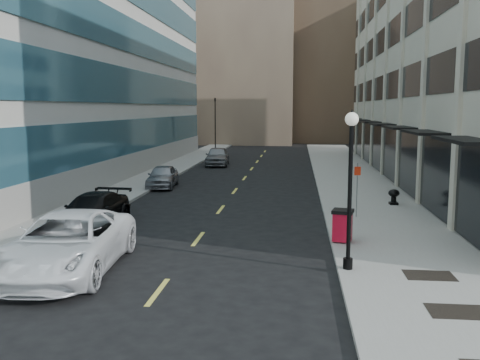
% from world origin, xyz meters
% --- Properties ---
extents(ground, '(160.00, 160.00, 0.00)m').
position_xyz_m(ground, '(0.00, 0.00, 0.00)').
color(ground, black).
rests_on(ground, ground).
extents(sidewalk_right, '(5.00, 80.00, 0.15)m').
position_xyz_m(sidewalk_right, '(7.50, 20.00, 0.07)').
color(sidewalk_right, gray).
rests_on(sidewalk_right, ground).
extents(sidewalk_left, '(3.00, 80.00, 0.15)m').
position_xyz_m(sidewalk_left, '(-6.50, 20.00, 0.07)').
color(sidewalk_left, gray).
rests_on(sidewalk_left, ground).
extents(building_left, '(16.14, 46.00, 20.00)m').
position_xyz_m(building_left, '(-15.95, 27.00, 9.99)').
color(building_left, beige).
rests_on(building_left, ground).
extents(skyline_tan_near, '(14.00, 18.00, 28.00)m').
position_xyz_m(skyline_tan_near, '(-4.00, 68.00, 14.00)').
color(skyline_tan_near, '#8E775D').
rests_on(skyline_tan_near, ground).
extents(skyline_brown, '(12.00, 16.00, 34.00)m').
position_xyz_m(skyline_brown, '(8.00, 72.00, 17.00)').
color(skyline_brown, brown).
rests_on(skyline_brown, ground).
extents(skyline_tan_far, '(12.00, 14.00, 22.00)m').
position_xyz_m(skyline_tan_far, '(-14.00, 78.00, 11.00)').
color(skyline_tan_far, '#8E775D').
rests_on(skyline_tan_far, ground).
extents(skyline_stone, '(10.00, 14.00, 20.00)m').
position_xyz_m(skyline_stone, '(18.00, 66.00, 10.00)').
color(skyline_stone, beige).
rests_on(skyline_stone, ground).
extents(grate_mid, '(1.40, 1.00, 0.01)m').
position_xyz_m(grate_mid, '(7.60, 1.00, 0.15)').
color(grate_mid, black).
rests_on(grate_mid, sidewalk_right).
extents(grate_far, '(1.40, 1.00, 0.01)m').
position_xyz_m(grate_far, '(7.60, 3.80, 0.15)').
color(grate_far, black).
rests_on(grate_far, sidewalk_right).
extents(road_centerline, '(0.15, 68.20, 0.01)m').
position_xyz_m(road_centerline, '(0.00, 17.00, 0.01)').
color(road_centerline, '#D8CC4C').
rests_on(road_centerline, ground).
extents(traffic_signal, '(0.66, 0.66, 6.98)m').
position_xyz_m(traffic_signal, '(-5.50, 48.00, 5.72)').
color(traffic_signal, black).
rests_on(traffic_signal, ground).
extents(car_white_van, '(3.39, 6.60, 1.78)m').
position_xyz_m(car_white_van, '(-3.20, 3.50, 0.89)').
color(car_white_van, white).
rests_on(car_white_van, ground).
extents(car_black_pickup, '(2.28, 4.97, 1.41)m').
position_xyz_m(car_black_pickup, '(-4.78, 9.48, 0.70)').
color(car_black_pickup, black).
rests_on(car_black_pickup, ground).
extents(car_silver_sedan, '(1.99, 4.26, 1.41)m').
position_xyz_m(car_silver_sedan, '(-4.70, 21.00, 0.71)').
color(car_silver_sedan, gray).
rests_on(car_silver_sedan, ground).
extents(car_grey_sedan, '(2.28, 4.91, 1.63)m').
position_xyz_m(car_grey_sedan, '(-3.20, 34.22, 0.81)').
color(car_grey_sedan, gray).
rests_on(car_grey_sedan, ground).
extents(trash_bin, '(0.87, 0.90, 1.19)m').
position_xyz_m(trash_bin, '(5.40, 7.54, 0.79)').
color(trash_bin, '#AE0B22').
rests_on(trash_bin, sidewalk_right).
extents(lamppost, '(0.40, 0.40, 4.82)m').
position_xyz_m(lamppost, '(5.30, 4.22, 2.98)').
color(lamppost, black).
rests_on(lamppost, sidewalk_right).
extents(sign_post, '(0.28, 0.08, 2.42)m').
position_xyz_m(sign_post, '(6.40, 12.22, 1.70)').
color(sign_post, slate).
rests_on(sign_post, sidewalk_right).
extents(urn_planter, '(0.56, 0.56, 0.77)m').
position_xyz_m(urn_planter, '(8.60, 15.52, 0.62)').
color(urn_planter, black).
rests_on(urn_planter, sidewalk_right).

